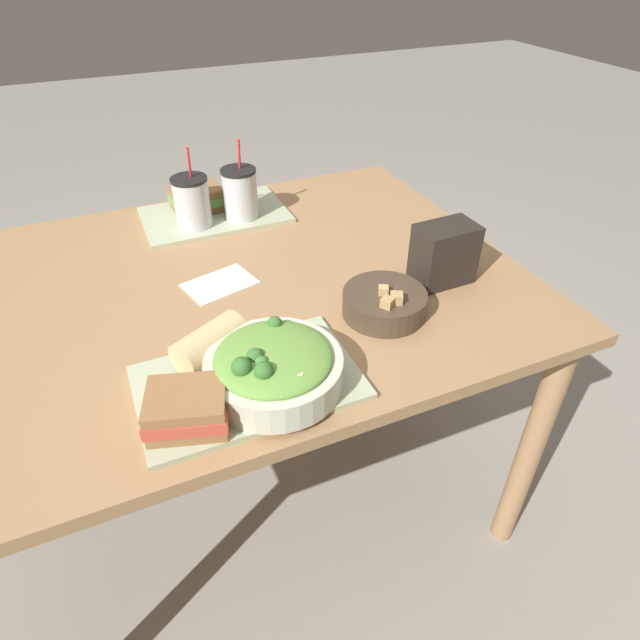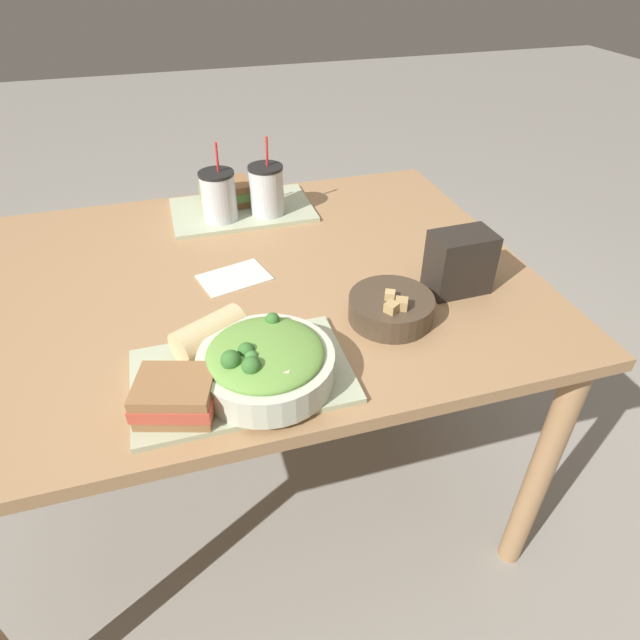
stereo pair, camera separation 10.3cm
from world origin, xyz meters
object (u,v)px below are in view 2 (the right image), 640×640
object	(u,v)px
baguette_near	(211,334)
sandwich_far	(226,193)
drink_cup_red	(267,191)
salad_bowl	(266,362)
drink_cup_dark	(219,197)
sandwich_near	(176,396)
chip_bag	(460,262)
napkin_folded	(234,277)
soup_bowl	(391,307)

from	to	relation	value
baguette_near	sandwich_far	world-z (taller)	baguette_near
sandwich_far	drink_cup_red	world-z (taller)	drink_cup_red
salad_bowl	drink_cup_dark	xyz separation A→B (m)	(0.01, 0.68, 0.02)
salad_bowl	baguette_near	size ratio (longest dim) A/B	1.58
sandwich_near	drink_cup_red	xyz separation A→B (m)	(0.31, 0.71, 0.03)
salad_bowl	sandwich_far	xyz separation A→B (m)	(0.04, 0.77, -0.01)
sandwich_far	chip_bag	bearing A→B (deg)	-58.13
sandwich_far	drink_cup_dark	xyz separation A→B (m)	(-0.03, -0.10, 0.03)
salad_bowl	napkin_folded	bearing A→B (deg)	90.19
drink_cup_red	napkin_folded	world-z (taller)	drink_cup_red
baguette_near	drink_cup_dark	distance (m)	0.57
soup_bowl	chip_bag	world-z (taller)	chip_bag
drink_cup_dark	chip_bag	xyz separation A→B (m)	(0.47, -0.49, -0.01)
sandwich_near	soup_bowl	bearing A→B (deg)	35.50
soup_bowl	sandwich_far	distance (m)	0.70
sandwich_near	chip_bag	world-z (taller)	chip_bag
baguette_near	drink_cup_red	bearing A→B (deg)	-50.13
drink_cup_dark	chip_bag	size ratio (longest dim) A/B	1.54
drink_cup_red	chip_bag	xyz separation A→B (m)	(0.34, -0.49, -0.01)
salad_bowl	baguette_near	bearing A→B (deg)	126.18
baguette_near	soup_bowl	bearing A→B (deg)	-116.75
sandwich_near	sandwich_far	world-z (taller)	same
soup_bowl	chip_bag	bearing A→B (deg)	18.97
soup_bowl	sandwich_near	bearing A→B (deg)	-161.33
baguette_near	sandwich_far	bearing A→B (deg)	-38.86
soup_bowl	baguette_near	world-z (taller)	baguette_near
soup_bowl	drink_cup_red	xyz separation A→B (m)	(-0.15, 0.55, 0.05)
baguette_near	drink_cup_dark	world-z (taller)	drink_cup_dark
salad_bowl	chip_bag	size ratio (longest dim) A/B	1.76
sandwich_far	chip_bag	xyz separation A→B (m)	(0.44, -0.58, 0.03)
soup_bowl	drink_cup_dark	distance (m)	0.62
sandwich_near	napkin_folded	xyz separation A→B (m)	(0.16, 0.41, -0.04)
sandwich_far	napkin_folded	size ratio (longest dim) A/B	0.83
sandwich_near	napkin_folded	size ratio (longest dim) A/B	0.89
soup_bowl	sandwich_near	xyz separation A→B (m)	(-0.45, -0.15, 0.01)
sandwich_near	sandwich_far	size ratio (longest dim) A/B	1.06
sandwich_near	drink_cup_red	distance (m)	0.77
drink_cup_dark	drink_cup_red	size ratio (longest dim) A/B	0.99
drink_cup_red	sandwich_far	bearing A→B (deg)	136.92
sandwich_far	baguette_near	bearing A→B (deg)	-105.99
salad_bowl	sandwich_far	size ratio (longest dim) A/B	1.64
soup_bowl	napkin_folded	bearing A→B (deg)	139.06
sandwich_far	drink_cup_red	bearing A→B (deg)	-48.16
sandwich_far	chip_bag	distance (m)	0.73
drink_cup_red	napkin_folded	xyz separation A→B (m)	(-0.15, -0.30, -0.08)
baguette_near	drink_cup_red	size ratio (longest dim) A/B	0.71
salad_bowl	soup_bowl	bearing A→B (deg)	22.68
salad_bowl	drink_cup_dark	size ratio (longest dim) A/B	1.14
drink_cup_dark	salad_bowl	bearing A→B (deg)	-91.04
drink_cup_red	chip_bag	distance (m)	0.59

